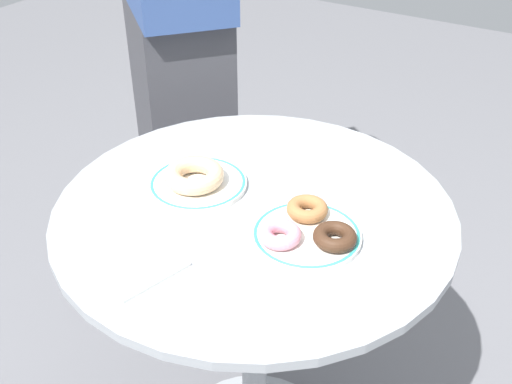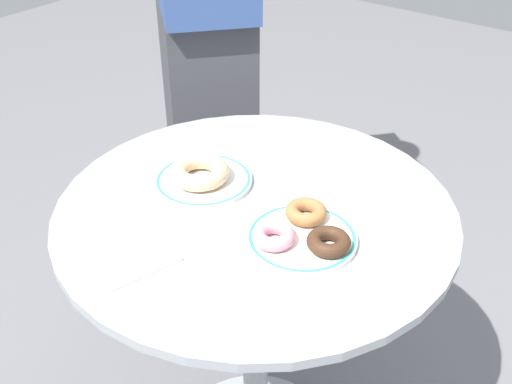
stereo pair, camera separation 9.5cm
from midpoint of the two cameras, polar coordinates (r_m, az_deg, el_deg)
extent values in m
cylinder|color=#999EA3|center=(1.12, 2.38, -1.73)|extent=(0.74, 0.74, 0.02)
cylinder|color=#999EA3|center=(1.37, 2.01, -14.21)|extent=(0.06, 0.06, 0.71)
cylinder|color=white|center=(1.17, -2.72, 0.91)|extent=(0.19, 0.19, 0.01)
torus|color=#38B2A8|center=(1.17, -2.72, 1.05)|extent=(0.18, 0.18, 0.01)
cylinder|color=white|center=(1.04, 6.97, -4.44)|extent=(0.19, 0.19, 0.01)
torus|color=#38B2A8|center=(1.03, 6.98, -4.30)|extent=(0.18, 0.18, 0.01)
torus|color=#E0B789|center=(1.16, -2.97, 1.83)|extent=(0.14, 0.14, 0.03)
torus|color=#422819|center=(1.01, 9.52, -4.70)|extent=(0.10, 0.10, 0.02)
torus|color=#A36B3D|center=(1.07, 7.25, -1.95)|extent=(0.09, 0.09, 0.02)
torus|color=pink|center=(1.01, 4.37, -4.18)|extent=(0.08, 0.08, 0.02)
cube|color=white|center=(1.02, -9.44, -5.59)|extent=(0.18, 0.16, 0.01)
cube|color=#3D3D42|center=(1.81, -2.79, 3.00)|extent=(0.42, 0.40, 0.93)
camera|label=1|loc=(0.05, -87.45, 1.72)|focal=42.77mm
camera|label=2|loc=(0.05, 92.55, -1.72)|focal=42.77mm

